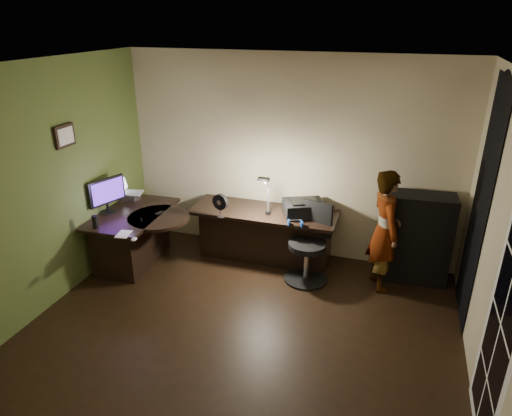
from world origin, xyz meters
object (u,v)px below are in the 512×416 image
(desk_right, at_px, (264,235))
(office_chair, at_px, (307,245))
(cabinet, at_px, (418,238))
(desk_left, at_px, (135,238))
(person, at_px, (385,231))
(monitor, at_px, (107,201))

(desk_right, distance_m, office_chair, 0.76)
(desk_right, xyz_separation_m, cabinet, (1.95, 0.12, 0.21))
(desk_left, bearing_deg, office_chair, 4.55)
(desk_right, bearing_deg, person, -7.02)
(desk_left, distance_m, desk_right, 1.72)
(office_chair, bearing_deg, monitor, -155.42)
(cabinet, xyz_separation_m, monitor, (-3.86, -0.82, 0.33))
(monitor, bearing_deg, desk_right, 39.80)
(desk_left, bearing_deg, person, 5.34)
(desk_left, distance_m, cabinet, 3.64)
(cabinet, distance_m, office_chair, 1.37)
(desk_left, height_order, desk_right, desk_left)
(person, bearing_deg, cabinet, -75.96)
(office_chair, bearing_deg, cabinet, 36.23)
(monitor, distance_m, office_chair, 2.63)
(desk_left, height_order, person, person)
(cabinet, height_order, office_chair, cabinet)
(cabinet, bearing_deg, office_chair, -164.22)
(cabinet, height_order, person, person)
(desk_right, relative_size, cabinet, 1.69)
(desk_left, distance_m, monitor, 0.61)
(cabinet, relative_size, monitor, 2.20)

